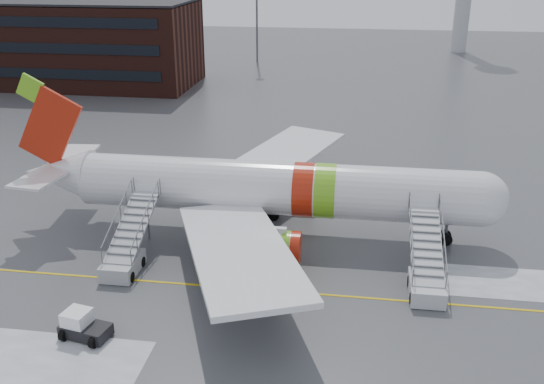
% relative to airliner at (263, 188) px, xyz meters
% --- Properties ---
extents(ground, '(260.00, 260.00, 0.00)m').
position_rel_airliner_xyz_m(ground, '(-4.45, -7.06, -3.42)').
color(ground, '#494C4F').
rests_on(ground, ground).
extents(airliner, '(35.03, 32.97, 11.18)m').
position_rel_airliner_xyz_m(airliner, '(0.00, 0.00, 0.00)').
color(airliner, white).
rests_on(airliner, ground).
extents(airstair_fwd, '(2.05, 7.70, 3.48)m').
position_rel_airliner_xyz_m(airstair_fwd, '(11.01, -6.54, -2.35)').
color(airstair_fwd, silver).
rests_on(airstair_fwd, ground).
extents(airstair_aft, '(2.05, 7.70, 3.48)m').
position_rel_airliner_xyz_m(airstair_aft, '(-7.88, -6.54, -2.35)').
color(airstair_aft, '#A8ABAF').
rests_on(airstair_aft, ground).
extents(pushback_tug, '(2.82, 2.33, 1.48)m').
position_rel_airliner_xyz_m(pushback_tug, '(-7.46, -14.08, -2.76)').
color(pushback_tug, black).
rests_on(pushback_tug, ground).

